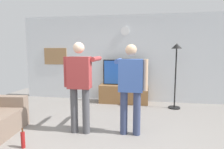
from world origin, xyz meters
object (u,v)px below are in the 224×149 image
at_px(person_standing_nearer_lamp, 80,82).
at_px(person_standing_nearer_couch, 131,84).
at_px(wall_clock, 125,31).
at_px(television, 124,72).
at_px(beverage_bottle, 23,140).
at_px(framed_picture, 55,56).
at_px(floor_lamp, 176,62).
at_px(tv_stand, 124,94).

relative_size(person_standing_nearer_lamp, person_standing_nearer_couch, 1.02).
bearing_deg(wall_clock, television, -90.00).
height_order(television, beverage_bottle, television).
bearing_deg(wall_clock, framed_picture, 179.88).
distance_m(wall_clock, person_standing_nearer_couch, 2.77).
xyz_separation_m(person_standing_nearer_lamp, person_standing_nearer_couch, (0.97, 0.08, -0.02)).
bearing_deg(television, framed_picture, 173.92).
relative_size(television, person_standing_nearer_lamp, 0.73).
distance_m(television, floor_lamp, 1.54).
distance_m(television, wall_clock, 1.29).
relative_size(framed_picture, person_standing_nearer_couch, 0.46).
height_order(framed_picture, floor_lamp, floor_lamp).
height_order(wall_clock, person_standing_nearer_couch, wall_clock).
relative_size(framed_picture, floor_lamp, 0.44).
xyz_separation_m(television, floor_lamp, (1.46, -0.36, 0.34)).
bearing_deg(framed_picture, wall_clock, -0.12).
height_order(television, person_standing_nearer_lamp, person_standing_nearer_lamp).
height_order(floor_lamp, beverage_bottle, floor_lamp).
height_order(wall_clock, beverage_bottle, wall_clock).
height_order(television, wall_clock, wall_clock).
xyz_separation_m(framed_picture, person_standing_nearer_couch, (2.69, -2.46, -0.44)).
bearing_deg(beverage_bottle, television, 66.00).
bearing_deg(framed_picture, person_standing_nearer_couch, -42.47).
bearing_deg(framed_picture, beverage_bottle, -73.31).
bearing_deg(television, tv_stand, -90.00).
relative_size(tv_stand, beverage_bottle, 4.32).
xyz_separation_m(television, wall_clock, (0.00, 0.24, 1.26)).
xyz_separation_m(framed_picture, floor_lamp, (3.79, -0.61, -0.13)).
height_order(wall_clock, floor_lamp, wall_clock).
xyz_separation_m(television, beverage_bottle, (-1.35, -3.03, -0.80)).
height_order(television, framed_picture, framed_picture).
bearing_deg(beverage_bottle, tv_stand, 65.67).
bearing_deg(floor_lamp, tv_stand, 167.74).
height_order(tv_stand, beverage_bottle, tv_stand).
relative_size(framed_picture, person_standing_nearer_lamp, 0.45).
distance_m(tv_stand, person_standing_nearer_lamp, 2.44).
bearing_deg(tv_stand, floor_lamp, -12.26).
bearing_deg(beverage_bottle, floor_lamp, 43.58).
xyz_separation_m(television, person_standing_nearer_couch, (0.35, -2.21, 0.04)).
bearing_deg(framed_picture, tv_stand, -7.20).
height_order(person_standing_nearer_lamp, person_standing_nearer_couch, person_standing_nearer_lamp).
distance_m(wall_clock, person_standing_nearer_lamp, 2.87).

